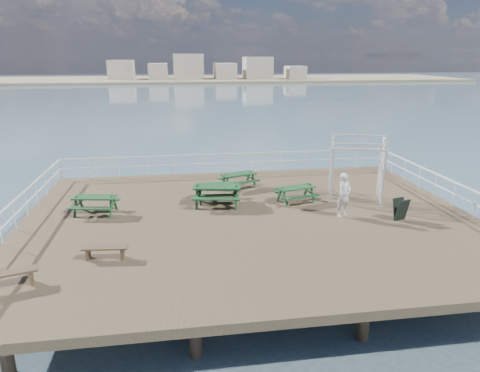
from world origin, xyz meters
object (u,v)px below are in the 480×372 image
at_px(trellis_arbor, 356,171).
at_px(flat_bench_far, 6,276).
at_px(picnic_table_a, 95,201).
at_px(picnic_table_d, 218,189).
at_px(picnic_table_c, 239,177).
at_px(person, 344,195).
at_px(picnic_table_b, 296,191).
at_px(flat_bench_near, 105,250).
at_px(picnic_table_e, 217,191).

bearing_deg(trellis_arbor, flat_bench_far, -137.49).
relative_size(picnic_table_a, picnic_table_d, 1.01).
distance_m(picnic_table_c, person, 5.74).
bearing_deg(trellis_arbor, picnic_table_d, -169.21).
bearing_deg(picnic_table_b, picnic_table_a, 166.72).
height_order(flat_bench_near, trellis_arbor, trellis_arbor).
height_order(picnic_table_d, trellis_arbor, trellis_arbor).
bearing_deg(picnic_table_c, picnic_table_b, -68.57).
bearing_deg(picnic_table_e, flat_bench_near, -121.73).
xyz_separation_m(picnic_table_b, trellis_arbor, (2.69, -0.04, 0.80)).
distance_m(picnic_table_b, trellis_arbor, 2.81).
distance_m(picnic_table_d, trellis_arbor, 6.18).
relative_size(picnic_table_c, picnic_table_e, 0.90).
xyz_separation_m(picnic_table_a, picnic_table_c, (6.31, 2.70, -0.01)).
bearing_deg(person, flat_bench_near, 173.48).
bearing_deg(flat_bench_near, picnic_table_e, 54.37).
xyz_separation_m(picnic_table_d, flat_bench_far, (-6.54, -6.59, -0.21)).
xyz_separation_m(picnic_table_d, flat_bench_near, (-4.09, -5.15, -0.26)).
distance_m(flat_bench_far, person, 12.03).
xyz_separation_m(picnic_table_b, person, (1.41, -1.93, 0.38)).
bearing_deg(picnic_table_b, picnic_table_d, 154.17).
bearing_deg(picnic_table_b, flat_bench_near, -163.70).
height_order(picnic_table_b, person, person).
height_order(picnic_table_a, picnic_table_e, picnic_table_e).
xyz_separation_m(picnic_table_d, person, (4.81, -2.62, 0.33)).
height_order(picnic_table_c, person, person).
bearing_deg(flat_bench_far, picnic_table_c, 31.07).
height_order(picnic_table_d, picnic_table_e, picnic_table_e).
distance_m(picnic_table_e, flat_bench_near, 6.10).
bearing_deg(picnic_table_e, picnic_table_b, 7.45).
relative_size(picnic_table_d, trellis_arbor, 0.64).
relative_size(flat_bench_near, flat_bench_far, 0.85).
relative_size(picnic_table_a, picnic_table_e, 0.85).
height_order(trellis_arbor, person, trellis_arbor).
relative_size(trellis_arbor, person, 1.66).
distance_m(trellis_arbor, person, 2.32).
height_order(picnic_table_a, person, person).
bearing_deg(person, picnic_table_a, 147.57).
xyz_separation_m(trellis_arbor, person, (-1.28, -1.89, -0.42)).
bearing_deg(picnic_table_e, picnic_table_c, 71.18).
relative_size(picnic_table_d, picnic_table_e, 0.85).
distance_m(picnic_table_e, person, 5.31).
xyz_separation_m(picnic_table_e, flat_bench_far, (-6.46, -6.03, -0.26)).
relative_size(picnic_table_e, trellis_arbor, 0.76).
relative_size(picnic_table_a, person, 1.07).
height_order(picnic_table_a, flat_bench_far, picnic_table_a).
distance_m(picnic_table_b, flat_bench_far, 11.56).
xyz_separation_m(picnic_table_a, person, (9.91, -1.76, 0.36)).
bearing_deg(picnic_table_d, trellis_arbor, -3.22).
bearing_deg(person, picnic_table_c, 106.49).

